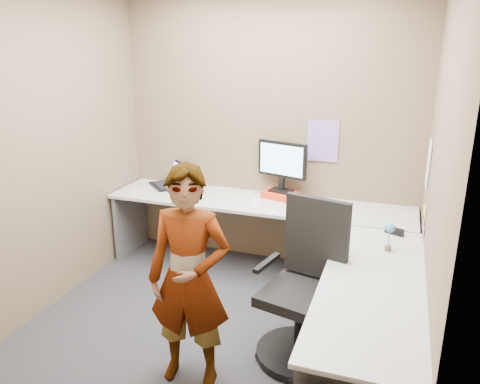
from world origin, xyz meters
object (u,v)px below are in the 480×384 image
at_px(desk, 286,244).
at_px(monitor, 282,162).
at_px(person, 189,278).
at_px(office_chair, 304,297).

bearing_deg(desk, monitor, 107.76).
height_order(desk, person, person).
xyz_separation_m(desk, person, (-0.38, -1.09, 0.16)).
height_order(desk, monitor, monitor).
xyz_separation_m(office_chair, person, (-0.66, -0.50, 0.28)).
distance_m(monitor, office_chair, 1.60).
height_order(monitor, office_chair, monitor).
bearing_deg(desk, office_chair, -64.66).
relative_size(office_chair, person, 0.76).
bearing_deg(person, office_chair, 30.29).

